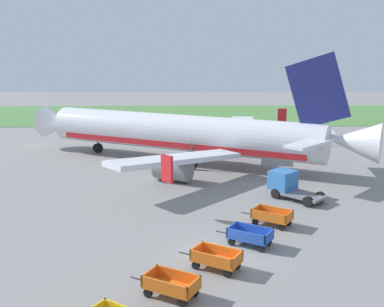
% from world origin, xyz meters
% --- Properties ---
extents(ground_plane, '(220.00, 220.00, 0.00)m').
position_xyz_m(ground_plane, '(0.00, 0.00, 0.00)').
color(ground_plane, gray).
extents(grass_strip, '(220.00, 28.00, 0.06)m').
position_xyz_m(grass_strip, '(0.00, 60.27, 0.03)').
color(grass_strip, '#518442').
rests_on(grass_strip, ground).
extents(airplane, '(35.01, 28.92, 11.34)m').
position_xyz_m(airplane, '(-1.37, 22.44, 3.05)').
color(airplane, silver).
rests_on(airplane, ground).
extents(baggage_cart_second_in_row, '(3.46, 2.45, 1.07)m').
position_xyz_m(baggage_cart_second_in_row, '(-2.53, -4.45, 0.60)').
color(baggage_cart_second_in_row, orange).
rests_on(baggage_cart_second_in_row, ground).
extents(baggage_cart_third_in_row, '(3.42, 2.49, 1.07)m').
position_xyz_m(baggage_cart_third_in_row, '(-0.20, -1.64, 0.60)').
color(baggage_cart_third_in_row, orange).
rests_on(baggage_cart_third_in_row, ground).
extents(baggage_cart_fourth_in_row, '(3.41, 2.51, 1.07)m').
position_xyz_m(baggage_cart_fourth_in_row, '(2.02, 1.42, 0.60)').
color(baggage_cart_fourth_in_row, '#234CB2').
rests_on(baggage_cart_fourth_in_row, ground).
extents(baggage_cart_far_end, '(3.34, 2.62, 1.07)m').
position_xyz_m(baggage_cart_far_end, '(3.96, 4.73, 0.60)').
color(baggage_cart_far_end, orange).
rests_on(baggage_cart_far_end, ground).
extents(service_truck_beside_carts, '(4.38, 4.49, 2.10)m').
position_xyz_m(service_truck_beside_carts, '(6.34, 10.67, 1.10)').
color(service_truck_beside_carts, slate).
rests_on(service_truck_beside_carts, ground).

